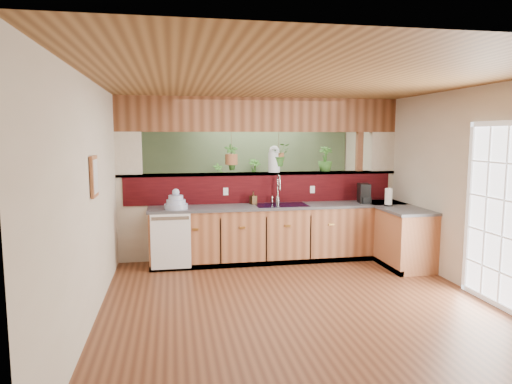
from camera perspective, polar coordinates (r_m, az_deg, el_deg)
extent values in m
cube|color=brown|center=(6.46, 2.98, -10.90)|extent=(4.60, 7.00, 0.01)
cube|color=brown|center=(6.18, 3.14, 12.71)|extent=(4.60, 7.00, 0.01)
cube|color=beige|center=(9.61, -1.81, 2.94)|extent=(4.60, 0.02, 2.60)
cube|color=beige|center=(2.94, 19.25, -6.93)|extent=(4.60, 0.02, 2.60)
cube|color=beige|center=(6.08, -18.54, 0.16)|extent=(0.02, 7.00, 2.60)
cube|color=beige|center=(7.08, 21.48, 0.97)|extent=(0.02, 7.00, 2.60)
cube|color=beige|center=(7.58, 0.65, -2.93)|extent=(4.60, 0.15, 1.35)
cube|color=#3B070B|center=(7.43, 0.78, 0.37)|extent=(4.40, 0.02, 0.45)
cube|color=brown|center=(7.49, 0.66, 2.31)|extent=(4.60, 0.21, 0.04)
cube|color=brown|center=(7.47, 0.67, 9.63)|extent=(4.60, 0.15, 0.55)
cube|color=beige|center=(7.36, -15.65, 4.54)|extent=(0.40, 0.15, 0.70)
cube|color=beige|center=(8.14, 15.38, 4.76)|extent=(0.40, 0.15, 0.70)
cube|color=brown|center=(8.00, 12.70, 1.94)|extent=(0.10, 0.10, 2.60)
cube|color=brown|center=(7.49, 0.66, 2.31)|extent=(4.60, 0.21, 0.04)
cube|color=brown|center=(7.47, 0.67, 9.63)|extent=(4.60, 0.15, 0.55)
cube|color=#526948|center=(9.59, -1.80, 2.93)|extent=(4.55, 0.02, 2.55)
cube|color=#965633|center=(7.32, 3.14, -5.26)|extent=(4.10, 0.60, 0.86)
cube|color=#444448|center=(7.24, 3.16, -1.78)|extent=(4.14, 0.64, 0.04)
cube|color=#965633|center=(7.53, 17.06, -5.22)|extent=(0.60, 1.48, 0.86)
cube|color=#444448|center=(7.45, 17.19, -1.83)|extent=(0.64, 1.52, 0.04)
cube|color=#965633|center=(7.91, 15.60, -4.58)|extent=(0.60, 0.60, 0.86)
cube|color=#444448|center=(7.83, 15.71, -1.36)|extent=(0.64, 0.64, 0.04)
cube|color=black|center=(7.16, 3.63, -8.76)|extent=(4.10, 0.06, 0.08)
cube|color=black|center=(7.50, 15.11, -8.26)|extent=(0.06, 1.48, 0.08)
cube|color=white|center=(6.82, -10.59, -6.13)|extent=(0.58, 0.02, 0.82)
cube|color=#B7B7B2|center=(6.73, -10.66, -3.25)|extent=(0.54, 0.01, 0.05)
cube|color=black|center=(7.24, 3.16, -1.74)|extent=(0.82, 0.50, 0.03)
cube|color=black|center=(7.21, 1.69, -2.45)|extent=(0.34, 0.40, 0.16)
cube|color=black|center=(7.30, 4.61, -2.35)|extent=(0.34, 0.40, 0.16)
cube|color=white|center=(6.04, 27.63, -2.72)|extent=(0.06, 1.02, 2.16)
cube|color=#965633|center=(5.26, -19.58, 1.84)|extent=(0.03, 0.35, 0.45)
cube|color=silver|center=(5.26, -19.42, 1.85)|extent=(0.01, 0.27, 0.37)
cylinder|color=#B7B7B2|center=(7.42, 2.71, -1.01)|extent=(0.07, 0.07, 0.10)
cylinder|color=#B7B7B2|center=(7.39, 2.72, 0.37)|extent=(0.02, 0.02, 0.28)
torus|color=#B7B7B2|center=(7.31, 2.85, 1.40)|extent=(0.20, 0.08, 0.20)
cylinder|color=#B7B7B2|center=(7.23, 3.01, 0.78)|extent=(0.02, 0.02, 0.12)
cylinder|color=#B7B7B2|center=(7.39, 2.03, -0.88)|extent=(0.03, 0.03, 0.10)
cylinder|color=#A3B0D3|center=(6.93, -9.96, -1.79)|extent=(0.35, 0.35, 0.08)
cylinder|color=#A3B0D3|center=(6.92, -9.97, -1.21)|extent=(0.28, 0.28, 0.07)
cylinder|color=#A3B0D3|center=(6.91, -9.99, -0.67)|extent=(0.22, 0.22, 0.07)
sphere|color=#A3B0D3|center=(6.90, -10.00, -0.04)|extent=(0.11, 0.11, 0.11)
imported|color=#3D2916|center=(7.29, -0.35, -0.73)|extent=(0.12, 0.12, 0.20)
cube|color=black|center=(7.65, 13.33, -0.15)|extent=(0.17, 0.27, 0.31)
cube|color=black|center=(7.57, 13.60, -1.02)|extent=(0.15, 0.10, 0.10)
cylinder|color=silver|center=(7.60, 13.51, -0.67)|extent=(0.08, 0.08, 0.08)
cylinder|color=black|center=(7.43, 16.20, -1.59)|extent=(0.14, 0.14, 0.02)
cylinder|color=#B7B7B2|center=(7.41, 16.24, -0.54)|extent=(0.02, 0.02, 0.29)
cylinder|color=white|center=(7.41, 16.24, -0.54)|extent=(0.11, 0.11, 0.25)
cylinder|color=silver|center=(7.52, 2.29, 3.73)|extent=(0.20, 0.20, 0.33)
sphere|color=silver|center=(7.51, 2.29, 5.14)|extent=(0.17, 0.17, 0.17)
imported|color=#2E6222|center=(7.76, 8.65, 4.11)|extent=(0.26, 0.26, 0.42)
cylinder|color=brown|center=(7.39, -3.10, 6.03)|extent=(0.01, 0.01, 0.38)
cylinder|color=brown|center=(7.40, -3.09, 4.09)|extent=(0.20, 0.20, 0.17)
imported|color=#2E6222|center=(7.39, -3.10, 6.05)|extent=(0.24, 0.17, 0.43)
cylinder|color=brown|center=(7.53, 2.85, 6.15)|extent=(0.01, 0.01, 0.35)
cylinder|color=brown|center=(7.53, 2.84, 4.35)|extent=(0.18, 0.18, 0.15)
imported|color=#2E6222|center=(7.53, 2.85, 6.08)|extent=(0.40, 0.37, 0.38)
cube|color=black|center=(9.43, -2.54, -2.04)|extent=(1.63, 0.94, 1.06)
imported|color=#2E6222|center=(9.30, -4.75, 2.36)|extent=(0.24, 0.19, 0.41)
imported|color=#2E6222|center=(9.40, -0.21, 2.68)|extent=(0.33, 0.33, 0.49)
imported|color=#2E6222|center=(9.04, 7.63, -3.56)|extent=(0.75, 0.71, 0.67)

